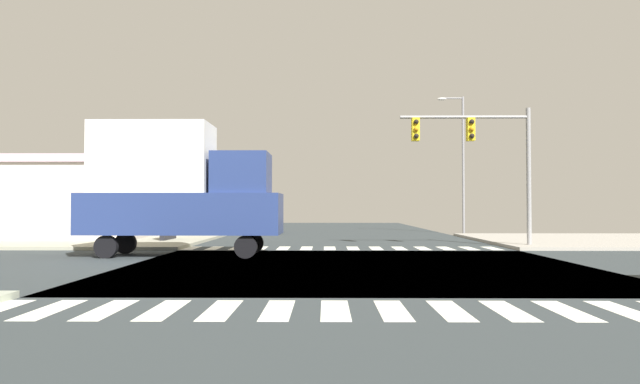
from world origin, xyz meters
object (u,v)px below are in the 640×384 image
(traffic_signal_mast, at_px, (478,145))
(sedan_nearside_1, at_px, (266,217))
(bank_building, at_px, (52,199))
(box_truck_crossing_1, at_px, (177,186))
(street_lamp, at_px, (460,153))

(traffic_signal_mast, bearing_deg, sedan_nearside_1, 128.06)
(traffic_signal_mast, relative_size, bank_building, 0.45)
(traffic_signal_mast, xyz_separation_m, box_truck_crossing_1, (-12.14, -4.12, -1.94))
(traffic_signal_mast, distance_m, box_truck_crossing_1, 12.97)
(sedan_nearside_1, distance_m, box_truck_crossing_1, 17.97)
(bank_building, distance_m, box_truck_crossing_1, 14.76)
(street_lamp, distance_m, box_truck_crossing_1, 22.29)
(street_lamp, xyz_separation_m, box_truck_crossing_1, (-14.36, -16.82, -2.80))
(bank_building, bearing_deg, traffic_signal_mast, -17.09)
(traffic_signal_mast, distance_m, bank_building, 23.20)
(sedan_nearside_1, relative_size, box_truck_crossing_1, 0.60)
(street_lamp, distance_m, sedan_nearside_1, 13.69)
(street_lamp, height_order, bank_building, street_lamp)
(sedan_nearside_1, xyz_separation_m, box_truck_crossing_1, (-1.38, -17.86, 1.45))
(traffic_signal_mast, bearing_deg, street_lamp, 80.07)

